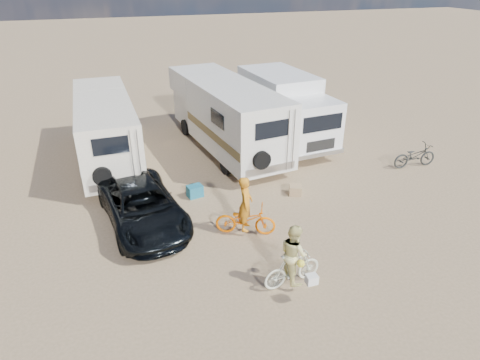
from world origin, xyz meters
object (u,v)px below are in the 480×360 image
object	(u,v)px
rv_left	(106,131)
dark_suv	(142,206)
bike_woman	(292,269)
cooler	(195,191)
bike_man	(245,220)
rider_man	(246,209)
bike_parked	(415,156)
rv_main	(226,117)
rider_woman	(293,259)
crate	(295,190)
box_truck	(286,110)

from	to	relation	value
rv_left	dark_suv	size ratio (longest dim) A/B	1.60
bike_woman	cooler	bearing A→B (deg)	7.15
bike_man	rider_man	bearing A→B (deg)	113.34
bike_woman	bike_parked	bearing A→B (deg)	-64.24
bike_woman	rv_main	bearing A→B (deg)	-13.14
cooler	bike_parked	bearing A→B (deg)	-13.72
rider_man	rider_woman	xyz separation A→B (m)	(0.40, -2.66, -0.07)
dark_suv	bike_woman	xyz separation A→B (m)	(3.41, -4.23, -0.16)
bike_parked	rv_left	bearing A→B (deg)	72.22
rider_man	crate	distance (m)	3.27
bike_man	cooler	world-z (taller)	bike_man
rv_left	rider_woman	world-z (taller)	rv_left
bike_man	rider_woman	world-z (taller)	rider_woman
box_truck	rider_man	bearing A→B (deg)	-127.65
dark_suv	bike_man	size ratio (longest dim) A/B	2.53
bike_man	rider_woman	bearing A→B (deg)	-148.02
box_truck	bike_parked	xyz separation A→B (m)	(4.06, -4.28, -1.10)
crate	rv_main	bearing A→B (deg)	103.00
dark_suv	rider_woman	size ratio (longest dim) A/B	2.89
bike_man	box_truck	bearing A→B (deg)	-9.17
rider_man	cooler	distance (m)	3.10
rider_man	dark_suv	bearing A→B (deg)	85.67
rider_man	rider_woman	distance (m)	2.69
bike_parked	rider_man	bearing A→B (deg)	109.78
crate	rv_left	bearing A→B (deg)	140.31
bike_man	rider_woman	xyz separation A→B (m)	(0.40, -2.66, 0.33)
dark_suv	crate	size ratio (longest dim) A/B	10.78
bike_woman	rider_woman	distance (m)	0.33
box_truck	rider_woman	size ratio (longest dim) A/B	3.63
rv_main	rv_left	distance (m)	5.24
bike_man	crate	size ratio (longest dim) A/B	4.26
box_truck	dark_suv	size ratio (longest dim) A/B	1.26
bike_parked	bike_woman	bearing A→B (deg)	126.02
rv_left	box_truck	size ratio (longest dim) A/B	1.27
bike_man	rider_man	world-z (taller)	rider_man
bike_woman	crate	size ratio (longest dim) A/B	3.77
rv_main	rider_man	distance (m)	7.14
rv_left	bike_parked	distance (m)	13.11
rider_woman	bike_man	bearing A→B (deg)	1.48
bike_man	dark_suv	bearing A→B (deg)	85.67
rider_woman	bike_parked	xyz separation A→B (m)	(7.99, 5.17, -0.32)
box_truck	dark_suv	xyz separation A→B (m)	(-7.34, -5.22, -0.94)
rv_left	bike_woman	size ratio (longest dim) A/B	4.59
bike_woman	dark_suv	bearing A→B (deg)	31.69
bike_parked	cooler	xyz separation A→B (m)	(-9.39, 0.33, -0.28)
bike_man	bike_parked	distance (m)	8.76
dark_suv	rv_left	bearing A→B (deg)	89.69
bike_parked	dark_suv	bearing A→B (deg)	97.81
rider_man	bike_parked	size ratio (longest dim) A/B	0.94
rider_woman	cooler	xyz separation A→B (m)	(-1.41, 5.51, -0.61)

